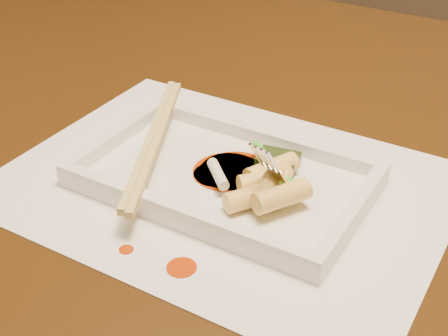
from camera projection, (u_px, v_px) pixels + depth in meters
The scene contains 25 objects.
table at pixel (210, 194), 0.74m from camera, with size 1.40×0.90×0.75m.
placemat at pixel (224, 185), 0.58m from camera, with size 0.40×0.30×0.00m, color white.
sauce_splatter_a at pixel (182, 267), 0.48m from camera, with size 0.02×0.02×0.00m, color #B03305.
sauce_splatter_b at pixel (126, 250), 0.50m from camera, with size 0.01×0.01×0.00m, color #B03305.
plate_base at pixel (224, 181), 0.57m from camera, with size 0.26×0.16×0.01m, color white.
plate_rim_far at pixel (262, 136), 0.62m from camera, with size 0.26×0.01×0.01m, color white.
plate_rim_near at pixel (178, 213), 0.52m from camera, with size 0.26×0.01×0.01m, color white.
plate_rim_left at pixel (117, 136), 0.62m from camera, with size 0.01×0.14×0.01m, color white.
plate_rim_right at pixel (353, 212), 0.52m from camera, with size 0.01×0.14×0.01m, color white.
veg_piece at pixel (278, 161), 0.58m from camera, with size 0.04×0.03×0.01m, color black.
scallion_white at pixel (218, 174), 0.56m from camera, with size 0.01×0.01×0.04m, color #EAEACC.
scallion_green at pixel (275, 168), 0.56m from camera, with size 0.01×0.01×0.09m, color green.
chopstick_a at pixel (151, 138), 0.60m from camera, with size 0.01×0.24×0.01m, color #CEBE67.
chopstick_b at pixel (157, 140), 0.59m from camera, with size 0.01×0.24×0.01m, color #CEBE67.
fork at pixel (308, 116), 0.52m from camera, with size 0.09×0.10×0.14m, color silver, non-canonical shape.
sauce_blob_0 at pixel (217, 174), 0.58m from camera, with size 0.04×0.04×0.00m, color #B03305.
sauce_blob_1 at pixel (228, 172), 0.58m from camera, with size 0.07×0.07×0.00m, color #B03305.
sauce_blob_2 at pixel (236, 171), 0.58m from camera, with size 0.07×0.07×0.00m, color #B03305.
rice_cake_0 at pixel (274, 185), 0.54m from camera, with size 0.02×0.02×0.05m, color #FFE877.
rice_cake_1 at pixel (253, 196), 0.53m from camera, with size 0.02×0.02×0.05m, color #FFE877.
rice_cake_2 at pixel (269, 186), 0.53m from camera, with size 0.02×0.02×0.05m, color #FFE877.
rice_cake_3 at pixel (263, 182), 0.55m from camera, with size 0.02×0.02×0.04m, color #FFE877.
rice_cake_4 at pixel (271, 170), 0.56m from camera, with size 0.02×0.02×0.05m, color #FFE877.
rice_cake_5 at pixel (282, 196), 0.52m from camera, with size 0.02×0.02×0.05m, color #FFE877.
rice_cake_6 at pixel (269, 187), 0.54m from camera, with size 0.02×0.02×0.05m, color #FFE877.
Camera 1 is at (0.32, -0.51, 1.08)m, focal length 50.00 mm.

